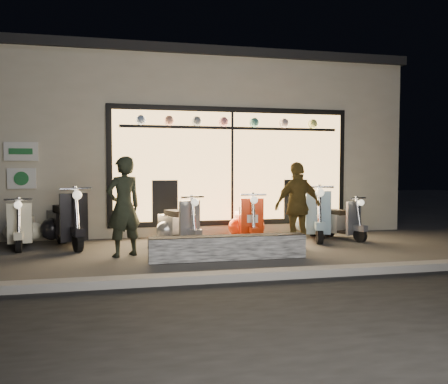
{
  "coord_description": "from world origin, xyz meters",
  "views": [
    {
      "loc": [
        -1.39,
        -7.6,
        1.49
      ],
      "look_at": [
        0.34,
        0.6,
        1.05
      ],
      "focal_mm": 35.0,
      "sensor_mm": 36.0,
      "label": 1
    }
  ],
  "objects_px": {
    "scooter_red": "(248,223)",
    "man": "(124,207)",
    "woman": "(298,206)",
    "scooter_silver": "(177,225)",
    "graffiti_barrier": "(228,248)"
  },
  "relations": [
    {
      "from": "man",
      "to": "woman",
      "type": "relative_size",
      "value": 1.05
    },
    {
      "from": "scooter_silver",
      "to": "scooter_red",
      "type": "bearing_deg",
      "value": -23.75
    },
    {
      "from": "scooter_silver",
      "to": "scooter_red",
      "type": "relative_size",
      "value": 0.94
    },
    {
      "from": "graffiti_barrier",
      "to": "scooter_silver",
      "type": "height_order",
      "value": "scooter_silver"
    },
    {
      "from": "scooter_silver",
      "to": "woman",
      "type": "bearing_deg",
      "value": -49.58
    },
    {
      "from": "graffiti_barrier",
      "to": "woman",
      "type": "height_order",
      "value": "woman"
    },
    {
      "from": "scooter_red",
      "to": "woman",
      "type": "relative_size",
      "value": 0.85
    },
    {
      "from": "scooter_silver",
      "to": "man",
      "type": "bearing_deg",
      "value": -156.84
    },
    {
      "from": "graffiti_barrier",
      "to": "scooter_red",
      "type": "bearing_deg",
      "value": 64.93
    },
    {
      "from": "graffiti_barrier",
      "to": "scooter_red",
      "type": "distance_m",
      "value": 1.84
    },
    {
      "from": "man",
      "to": "scooter_red",
      "type": "bearing_deg",
      "value": 173.73
    },
    {
      "from": "scooter_red",
      "to": "graffiti_barrier",
      "type": "bearing_deg",
      "value": -109.5
    },
    {
      "from": "scooter_red",
      "to": "man",
      "type": "height_order",
      "value": "man"
    },
    {
      "from": "woman",
      "to": "scooter_silver",
      "type": "bearing_deg",
      "value": -38.64
    },
    {
      "from": "man",
      "to": "woman",
      "type": "xyz_separation_m",
      "value": [
        3.13,
        -0.03,
        -0.04
      ]
    }
  ]
}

